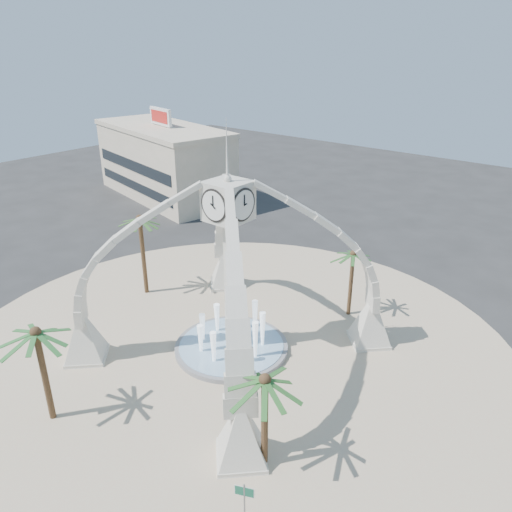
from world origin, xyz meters
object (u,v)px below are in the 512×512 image
Objects in this scene: clock_tower at (230,267)px; palm_west at (140,220)px; palm_east at (265,381)px; palm_south at (36,334)px; street_sign at (244,497)px; fountain at (231,346)px; palm_north at (353,255)px.

clock_tower is 2.37× the size of palm_west.
clock_tower is 2.91× the size of palm_east.
palm_south is 2.63× the size of street_sign.
fountain is 1.06× the size of palm_west.
palm_north is (15.41, 7.87, -1.48)m from palm_west.
fountain is at bearing 90.00° from clock_tower.
palm_south is at bearing 163.23° from street_sign.
fountain is 14.03m from street_sign.
palm_north is at bearing 67.75° from clock_tower.
palm_west is at bearing 126.60° from street_sign.
clock_tower is 2.72× the size of palm_south.
street_sign is at bearing 7.78° from palm_south.
clock_tower is 7.16× the size of street_sign.
palm_east is (8.30, -6.68, -1.12)m from clock_tower.
palm_north is 2.37× the size of street_sign.
fountain is 1.21× the size of palm_south.
fountain is 1.35× the size of palm_north.
palm_west is at bearing 156.92° from palm_east.
palm_east is at bearing 23.43° from palm_south.
palm_east is 21.53m from palm_west.
fountain is at bearing 141.17° from palm_east.
palm_north is 20.71m from street_sign.
fountain is 11.50m from palm_north.
street_sign is (21.25, -11.70, -4.91)m from palm_west.
fountain is 11.80m from palm_east.
clock_tower is at bearing 109.92° from street_sign.
fountain is (0.00, 0.00, -6.20)m from clock_tower.
palm_east reaches higher than fountain.
palm_north is (3.93, 9.62, -1.27)m from clock_tower.
fountain is at bearing 73.72° from palm_south.
street_sign is (9.77, -9.95, -4.70)m from clock_tower.
street_sign is at bearing -65.72° from palm_east.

